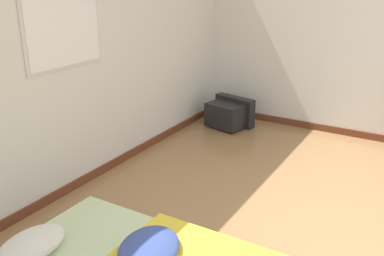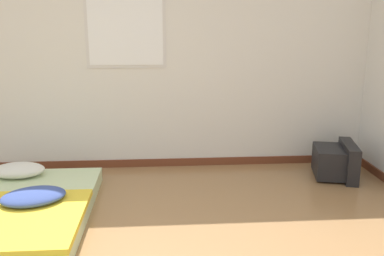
{
  "view_description": "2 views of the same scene",
  "coord_description": "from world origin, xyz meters",
  "views": [
    {
      "loc": [
        -2.66,
        -0.19,
        2.0
      ],
      "look_at": [
        0.6,
        1.74,
        0.59
      ],
      "focal_mm": 40.0,
      "sensor_mm": 36.0,
      "label": 1
    },
    {
      "loc": [
        0.37,
        -2.17,
        1.69
      ],
      "look_at": [
        0.65,
        1.59,
        0.74
      ],
      "focal_mm": 40.0,
      "sensor_mm": 36.0,
      "label": 2
    }
  ],
  "objects": [
    {
      "name": "mattress_bed",
      "position": [
        -0.88,
        1.33,
        0.1
      ],
      "size": [
        1.21,
        1.84,
        0.29
      ],
      "color": "beige",
      "rests_on": "ground_plane"
    },
    {
      "name": "crt_tv",
      "position": [
        2.28,
        2.17,
        0.19
      ],
      "size": [
        0.53,
        0.61,
        0.39
      ],
      "color": "black",
      "rests_on": "ground_plane"
    },
    {
      "name": "wall_back",
      "position": [
        -0.0,
        2.71,
        1.29
      ],
      "size": [
        7.92,
        0.08,
        2.6
      ],
      "color": "silver",
      "rests_on": "ground_plane"
    }
  ]
}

